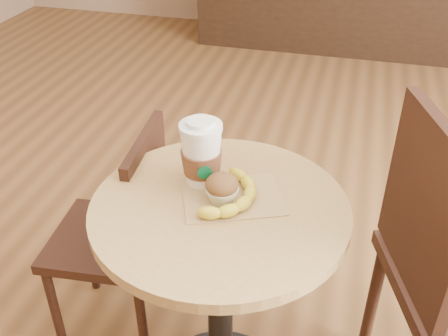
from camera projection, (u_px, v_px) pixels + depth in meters
name	position (u px, v px, depth m)	size (l,w,h in m)	color
cafe_table	(220.00, 278.00, 1.40)	(0.63, 0.63, 0.75)	black
chair_left	(122.00, 231.00, 1.66)	(0.38, 0.38, 0.79)	black
kraft_bag	(232.00, 197.00, 1.28)	(0.24, 0.18, 0.00)	#A88651
coffee_cup	(201.00, 155.00, 1.30)	(0.11, 0.11, 0.18)	white
muffin	(222.00, 188.00, 1.25)	(0.08, 0.08, 0.07)	silver
banana	(234.00, 194.00, 1.26)	(0.13, 0.23, 0.03)	gold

